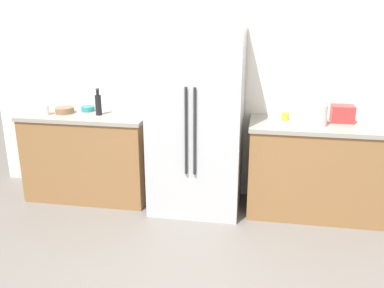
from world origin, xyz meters
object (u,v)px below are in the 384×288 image
(cup_b, at_px, (285,116))
(cup_a, at_px, (45,110))
(refrigerator, at_px, (197,122))
(bottle_a, at_px, (98,104))
(bowl_b, at_px, (88,109))
(toaster, at_px, (343,114))
(bowl_a, at_px, (65,110))
(rice_cooker, at_px, (313,109))

(cup_b, bearing_deg, cup_a, -175.10)
(refrigerator, xyz_separation_m, bottle_a, (-1.02, 0.02, 0.13))
(bowl_b, bearing_deg, cup_a, -148.21)
(toaster, distance_m, bowl_a, 2.81)
(rice_cooker, bearing_deg, toaster, 28.32)
(cup_b, height_order, bowl_a, cup_b)
(toaster, bearing_deg, bowl_a, -177.34)
(toaster, xyz_separation_m, cup_b, (-0.54, -0.02, -0.04))
(cup_a, bearing_deg, bowl_b, 31.79)
(toaster, relative_size, cup_b, 2.81)
(toaster, distance_m, rice_cooker, 0.34)
(refrigerator, height_order, bowl_a, refrigerator)
(bottle_a, bearing_deg, refrigerator, -1.21)
(bottle_a, bearing_deg, rice_cooker, -0.42)
(refrigerator, xyz_separation_m, bowl_b, (-1.20, 0.16, 0.05))
(refrigerator, bearing_deg, cup_b, 9.25)
(cup_b, distance_m, bowl_b, 2.06)
(cup_a, bearing_deg, rice_cooker, 1.59)
(refrigerator, relative_size, cup_a, 18.42)
(rice_cooker, bearing_deg, cup_b, 151.35)
(bottle_a, bearing_deg, bowl_a, 178.14)
(bottle_a, distance_m, bowl_a, 0.39)
(cup_a, distance_m, cup_b, 2.44)
(rice_cooker, xyz_separation_m, bowl_b, (-2.31, 0.15, -0.13))
(bottle_a, height_order, bowl_a, bottle_a)
(cup_a, relative_size, bowl_b, 0.69)
(cup_b, xyz_separation_m, bowl_b, (-2.06, 0.02, -0.01))
(bowl_a, bearing_deg, cup_b, 2.68)
(toaster, relative_size, bottle_a, 0.77)
(rice_cooker, height_order, cup_a, rice_cooker)
(bottle_a, distance_m, cup_a, 0.56)
(rice_cooker, distance_m, bowl_a, 2.51)
(bowl_a, height_order, bowl_b, bowl_a)
(toaster, distance_m, cup_a, 2.98)
(toaster, relative_size, bowl_a, 1.10)
(refrigerator, distance_m, rice_cooker, 1.12)
(refrigerator, bearing_deg, rice_cooker, 0.31)
(refrigerator, bearing_deg, bowl_b, 172.41)
(rice_cooker, distance_m, cup_a, 2.68)
(toaster, bearing_deg, cup_a, -175.53)
(bowl_a, bearing_deg, refrigerator, -1.39)
(refrigerator, distance_m, toaster, 1.41)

